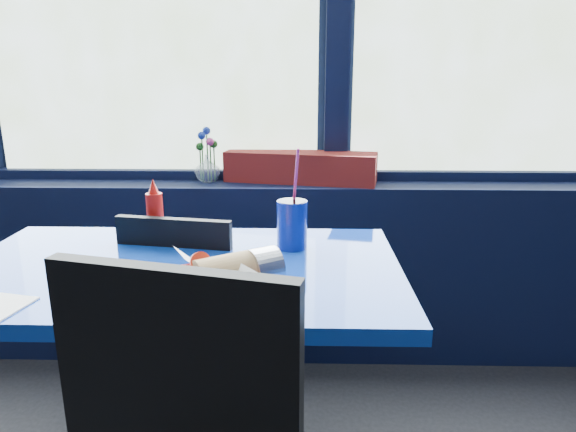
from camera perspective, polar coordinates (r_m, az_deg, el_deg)
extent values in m
plane|color=black|center=(2.40, -14.78, 20.98)|extent=(5.00, 0.00, 5.00)
cube|color=black|center=(2.41, -13.82, -5.63)|extent=(5.00, 0.26, 0.80)
cube|color=black|center=(2.38, -13.96, 4.34)|extent=(4.80, 0.08, 0.06)
cylinder|color=black|center=(1.62, -11.13, -19.05)|extent=(0.12, 0.12, 0.68)
cube|color=navy|center=(1.44, -11.94, -6.11)|extent=(1.20, 0.70, 0.04)
cube|color=black|center=(0.91, -12.19, -19.85)|extent=(0.41, 0.13, 0.48)
cube|color=black|center=(1.89, -11.50, -11.50)|extent=(0.43, 0.43, 0.04)
cube|color=black|center=(1.63, -12.29, -7.29)|extent=(0.36, 0.08, 0.41)
cylinder|color=black|center=(2.07, -5.14, -15.25)|extent=(0.02, 0.02, 0.39)
cylinder|color=black|center=(1.82, -8.09, -20.32)|extent=(0.02, 0.02, 0.39)
cylinder|color=black|center=(2.18, -13.64, -14.08)|extent=(0.02, 0.02, 0.39)
cylinder|color=black|center=(1.93, -17.74, -18.55)|extent=(0.02, 0.02, 0.39)
cube|color=maroon|center=(2.22, 1.40, 5.47)|extent=(0.67, 0.28, 0.13)
imported|color=silver|center=(2.25, -8.96, 5.21)|extent=(0.14, 0.15, 0.11)
cylinder|color=#1E5919|center=(2.25, -9.46, 6.10)|extent=(0.01, 0.01, 0.18)
sphere|color=#1B359F|center=(2.24, -9.58, 8.80)|extent=(0.03, 0.03, 0.03)
cylinder|color=#1E5919|center=(2.23, -8.57, 5.75)|extent=(0.01, 0.01, 0.16)
sphere|color=#D83F8B|center=(2.22, -8.67, 8.16)|extent=(0.03, 0.03, 0.03)
cylinder|color=#1E5919|center=(2.26, -8.92, 6.41)|extent=(0.01, 0.01, 0.20)
sphere|color=#1B359F|center=(2.25, -9.05, 9.33)|extent=(0.03, 0.03, 0.03)
cylinder|color=#1E5919|center=(2.27, -9.68, 5.54)|extent=(0.01, 0.01, 0.13)
sphere|color=#1E5919|center=(2.26, -9.77, 7.60)|extent=(0.03, 0.03, 0.03)
cylinder|color=#1E5919|center=(2.25, -8.18, 5.68)|extent=(0.01, 0.01, 0.15)
sphere|color=#1E5919|center=(2.24, -8.26, 7.91)|extent=(0.03, 0.03, 0.03)
cylinder|color=#AA100B|center=(1.19, -8.43, -8.06)|extent=(0.32, 0.32, 0.05)
cylinder|color=white|center=(1.20, -8.41, -8.58)|extent=(0.31, 0.31, 0.00)
cylinder|color=white|center=(1.21, -2.74, -5.82)|extent=(0.11, 0.11, 0.09)
sphere|color=brown|center=(1.16, -9.19, -6.50)|extent=(0.07, 0.07, 0.07)
cylinder|color=red|center=(1.17, -9.69, -5.18)|extent=(0.07, 0.07, 0.01)
cylinder|color=#AA100B|center=(1.66, -14.53, -0.01)|extent=(0.05, 0.05, 0.15)
cone|color=#AA100B|center=(1.63, -14.76, 3.25)|extent=(0.03, 0.03, 0.05)
cylinder|color=navy|center=(1.52, 0.45, -0.94)|extent=(0.09, 0.09, 0.14)
cylinder|color=black|center=(1.50, 0.45, 1.57)|extent=(0.08, 0.08, 0.01)
cylinder|color=#DA2D7B|center=(1.48, 0.85, 3.93)|extent=(0.02, 0.07, 0.20)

